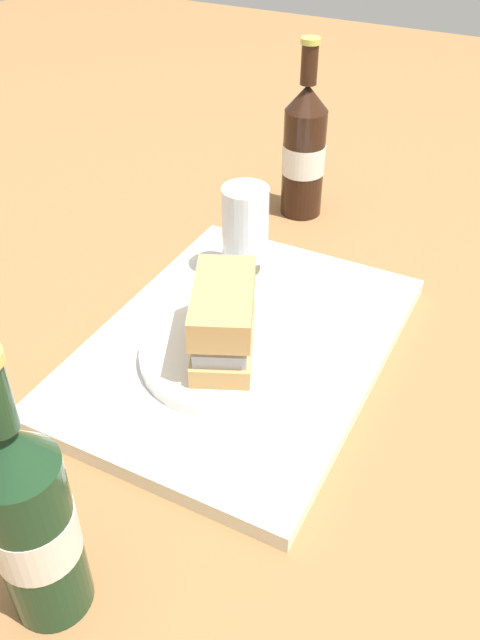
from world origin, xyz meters
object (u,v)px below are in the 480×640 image
(sandwich, at_px, (220,316))
(beer_glass, at_px, (245,229))
(beer_bottle, at_px, (304,150))
(second_bottle, at_px, (31,520))
(plate, at_px, (220,353))

(sandwich, xyz_separation_m, beer_glass, (0.16, 0.05, 0.01))
(beer_glass, distance_m, beer_bottle, 0.23)
(sandwich, xyz_separation_m, second_bottle, (-0.31, -0.01, 0.03))
(beer_glass, bearing_deg, beer_bottle, 3.99)
(plate, height_order, beer_glass, beer_glass)
(plate, relative_size, sandwich, 1.31)
(beer_bottle, bearing_deg, plate, -170.14)
(beer_glass, height_order, beer_bottle, beer_bottle)
(beer_glass, relative_size, beer_bottle, 0.47)
(plate, relative_size, beer_bottle, 0.71)
(sandwich, relative_size, second_bottle, 0.54)
(sandwich, bearing_deg, beer_glass, -6.52)
(plate, bearing_deg, beer_bottle, 9.86)
(plate, relative_size, second_bottle, 0.71)
(sandwich, relative_size, beer_glass, 1.16)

